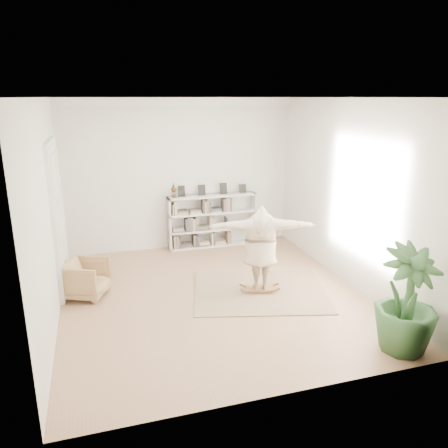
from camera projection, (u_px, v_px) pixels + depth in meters
The scene contains 9 objects.
floor at pixel (214, 296), 8.24m from camera, with size 6.00×6.00×0.00m, color #A37554.
room_shell at pixel (178, 101), 9.96m from camera, with size 6.00×6.00×6.00m.
doors at pixel (58, 218), 8.29m from camera, with size 0.09×1.78×2.92m.
bookshelf at pixel (212, 221), 10.85m from camera, with size 2.20×0.35×1.64m.
armchair at pixel (85, 279), 8.13m from camera, with size 0.75×0.77×0.70m, color tan.
rug at pixel (260, 291), 8.40m from camera, with size 2.50×2.00×0.02m, color tan.
rocker_board at pixel (260, 288), 8.39m from camera, with size 0.58×0.43×0.11m.
person at pixel (261, 246), 8.14m from camera, with size 1.99×0.54×1.62m, color beige.
houseplant at pixel (407, 300), 6.28m from camera, with size 0.90×0.90×1.60m, color #30592C.
Camera 1 is at (-1.99, -7.26, 3.61)m, focal length 35.00 mm.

